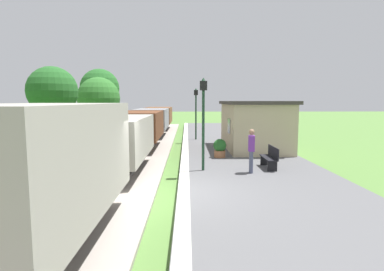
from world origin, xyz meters
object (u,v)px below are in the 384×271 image
freight_train (138,128)px  potted_planter (220,148)px  station_hut (254,125)px  person_waiting (251,149)px  tree_trackside_far (52,91)px  tree_field_left (99,98)px  bench_near_hut (270,157)px  lamp_post_near (203,107)px  lamp_post_far (196,104)px  tree_field_distant (100,88)px

freight_train → potted_planter: size_ratio=35.59×
station_hut → person_waiting: size_ratio=3.39×
tree_trackside_far → tree_field_left: 7.19m
bench_near_hut → potted_planter: size_ratio=1.64×
potted_planter → tree_trackside_far: bearing=147.0°
potted_planter → person_waiting: bearing=-75.8°
station_hut → tree_trackside_far: size_ratio=1.06×
person_waiting → lamp_post_near: lamp_post_near is taller
freight_train → station_hut: (6.80, -0.54, 0.19)m
freight_train → tree_field_left: tree_field_left is taller
freight_train → tree_field_left: 12.45m
freight_train → tree_trackside_far: (-6.67, 4.03, 2.26)m
person_waiting → tree_trackside_far: 16.29m
bench_near_hut → person_waiting: size_ratio=0.88×
lamp_post_near → station_hut: bearing=59.9°
person_waiting → lamp_post_far: 10.90m
station_hut → potted_planter: (-2.27, -2.70, -0.93)m
person_waiting → tree_trackside_far: (-12.06, 10.66, 2.54)m
person_waiting → tree_field_distant: 27.91m
lamp_post_near → freight_train: bearing=120.0°
bench_near_hut → person_waiting: person_waiting is taller
tree_trackside_far → person_waiting: bearing=-41.5°
freight_train → tree_trackside_far: tree_trackside_far is taller
station_hut → lamp_post_near: lamp_post_near is taller
freight_train → station_hut: station_hut is taller
potted_planter → lamp_post_near: size_ratio=0.25×
person_waiting → lamp_post_far: (-1.84, 10.62, 1.62)m
person_waiting → freight_train: bearing=-41.2°
lamp_post_far → lamp_post_near: bearing=-90.0°
bench_near_hut → lamp_post_far: lamp_post_far is taller
lamp_post_far → tree_field_distant: tree_field_distant is taller
lamp_post_far → station_hut: bearing=-54.4°
station_hut → potted_planter: station_hut is taller
tree_trackside_far → lamp_post_far: bearing=-0.2°
lamp_post_near → tree_field_left: (-8.93, 17.23, 0.48)m
freight_train → lamp_post_far: 5.50m
person_waiting → bench_near_hut: bearing=-129.8°
freight_train → tree_field_left: bearing=115.9°
tree_field_distant → tree_trackside_far: bearing=-87.9°
bench_near_hut → tree_trackside_far: bearing=143.0°
potted_planter → freight_train: bearing=144.4°
lamp_post_near → tree_field_distant: bearing=113.9°
station_hut → potted_planter: 3.65m
bench_near_hut → lamp_post_far: size_ratio=0.41×
station_hut → potted_planter: size_ratio=6.33×
tree_field_distant → tree_field_left: bearing=-75.6°
person_waiting → potted_planter: (-0.86, 3.39, -0.46)m
potted_planter → tree_field_distant: (-11.70, 21.31, 3.77)m
station_hut → tree_field_left: size_ratio=1.10×
tree_field_distant → station_hut: bearing=-53.1°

